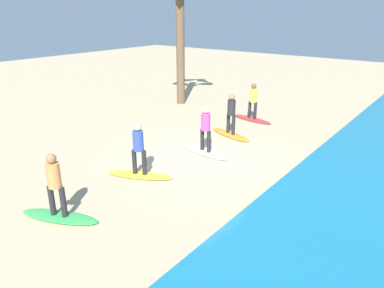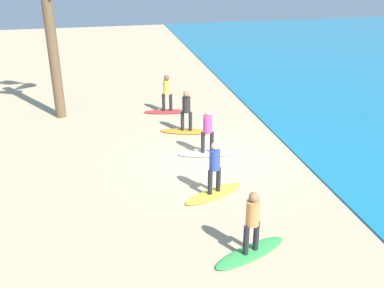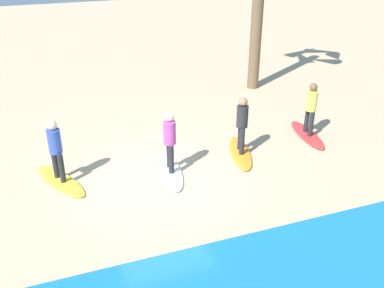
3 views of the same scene
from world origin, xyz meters
The scene contains 11 objects.
ground_plane centered at (0.00, 0.00, 0.00)m, with size 60.00×60.00×0.00m, color tan.
surfboard_red centered at (-5.08, -0.78, 0.04)m, with size 2.10×0.56×0.09m, color red.
surfer_red centered at (-5.08, -0.78, 1.04)m, with size 0.32×0.46×1.64m.
surfboard_orange centered at (-2.58, -0.41, 0.04)m, with size 2.10×0.56×0.09m, color orange.
surfer_orange centered at (-2.58, -0.41, 1.04)m, with size 0.32×0.45×1.64m.
surfboard_white centered at (-0.38, -0.10, 0.04)m, with size 2.10×0.56×0.09m, color white.
surfer_white centered at (-0.38, -0.10, 1.04)m, with size 0.32×0.46×1.64m.
surfboard_yellow centered at (2.43, -0.59, 0.04)m, with size 2.10×0.56×0.09m, color yellow.
surfer_yellow centered at (2.43, -0.59, 1.04)m, with size 0.32×0.43×1.64m.
surfboard_green centered at (5.35, -0.46, 0.04)m, with size 2.10×0.56×0.09m, color green.
surfer_green centered at (5.35, -0.46, 1.04)m, with size 0.32×0.44×1.64m.
Camera 1 is at (9.48, 6.87, 4.89)m, focal length 33.73 mm.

